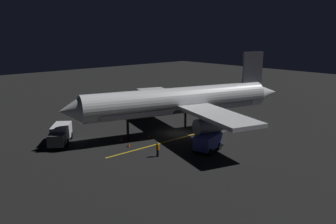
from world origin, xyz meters
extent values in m
cube|color=black|center=(0.00, 0.00, -0.10)|extent=(180.00, 180.00, 0.20)
cube|color=gold|center=(-1.88, 4.00, 0.00)|extent=(0.47, 19.19, 0.01)
cylinder|color=white|center=(0.00, 0.00, 4.86)|extent=(11.77, 28.00, 3.79)
cube|color=#4C4C56|center=(0.00, 0.00, 3.82)|extent=(10.37, 23.91, 0.68)
cone|color=white|center=(4.40, 14.54, 4.86)|extent=(4.44, 3.98, 3.72)
cone|color=white|center=(-4.57, -15.09, 4.86)|extent=(4.58, 5.34, 3.41)
cube|color=#4C4C56|center=(-3.78, -12.49, 9.12)|extent=(1.39, 3.55, 4.73)
cube|color=white|center=(-8.34, 1.06, 4.29)|extent=(13.63, 8.30, 0.50)
cylinder|color=slate|center=(-7.38, 2.02, 2.89)|extent=(2.94, 3.67, 2.10)
cube|color=white|center=(7.53, -3.75, 4.29)|extent=(13.63, 8.30, 0.50)
cylinder|color=slate|center=(7.26, -2.41, 2.89)|extent=(2.94, 3.67, 2.10)
cylinder|color=black|center=(2.24, 7.40, 1.48)|extent=(0.45, 0.45, 2.96)
cylinder|color=black|center=(-2.87, -1.64, 1.48)|extent=(0.45, 0.45, 2.96)
cylinder|color=black|center=(1.48, -2.96, 1.48)|extent=(0.45, 0.45, 2.96)
cube|color=silver|center=(7.50, 14.55, 1.43)|extent=(4.64, 4.24, 1.95)
cube|color=#38383D|center=(5.11, 16.38, 1.20)|extent=(2.64, 2.68, 1.50)
cylinder|color=black|center=(6.33, 15.45, 0.45)|extent=(2.12, 2.38, 0.90)
cylinder|color=black|center=(8.68, 13.65, 0.45)|extent=(2.12, 2.38, 0.90)
cube|color=navy|center=(-8.21, 2.85, 1.31)|extent=(3.01, 4.23, 1.71)
cube|color=#38383D|center=(-7.49, 0.14, 1.20)|extent=(2.39, 2.25, 1.50)
cylinder|color=black|center=(-7.87, 1.56, 0.45)|extent=(2.46, 1.46, 0.90)
cylinder|color=black|center=(-8.55, 4.14, 0.45)|extent=(2.46, 1.46, 0.90)
cylinder|color=black|center=(-5.48, 8.63, 0.42)|extent=(0.32, 0.32, 0.85)
cylinder|color=orange|center=(-5.48, 8.63, 1.18)|extent=(0.40, 0.40, 0.65)
sphere|color=tan|center=(-5.48, 8.63, 1.62)|extent=(0.24, 0.24, 0.24)
cone|color=#EA590F|center=(0.98, 4.68, 0.28)|extent=(0.36, 0.36, 0.55)
cube|color=black|center=(0.98, 4.68, 0.01)|extent=(0.50, 0.50, 0.03)
cone|color=#EA590F|center=(-0.18, 9.03, 0.28)|extent=(0.36, 0.36, 0.55)
cube|color=black|center=(-0.18, 9.03, 0.01)|extent=(0.50, 0.50, 0.03)
cone|color=#EA590F|center=(2.43, 8.38, 0.28)|extent=(0.36, 0.36, 0.55)
cube|color=black|center=(2.43, 8.38, 0.01)|extent=(0.50, 0.50, 0.03)
camera|label=1|loc=(-35.99, 34.71, 14.68)|focal=37.90mm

